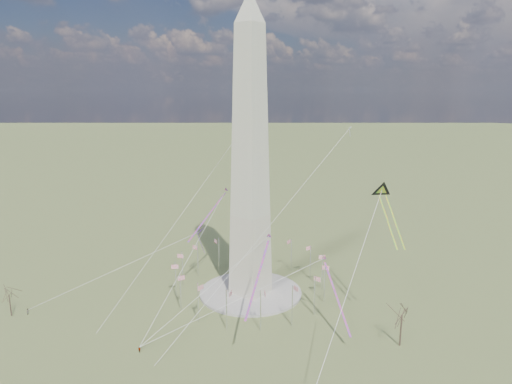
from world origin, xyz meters
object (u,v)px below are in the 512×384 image
Objects in this scene: person_west at (28,311)px; washington_monument at (250,159)px; tree_near at (402,313)px; kite_delta_black at (383,194)px.

washington_monument is at bearing -94.66° from person_west.
washington_monument reaches higher than tree_near.
washington_monument is 7.15× the size of tree_near.
kite_delta_black is at bearing 130.65° from tree_near.
washington_monument is 43.99m from kite_delta_black.
kite_delta_black reaches higher than person_west.
washington_monument is at bearing -20.52° from kite_delta_black.
tree_near is at bearing -116.10° from person_west.
washington_monument reaches higher than person_west.
tree_near is (54.32, -0.76, -37.99)m from washington_monument.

